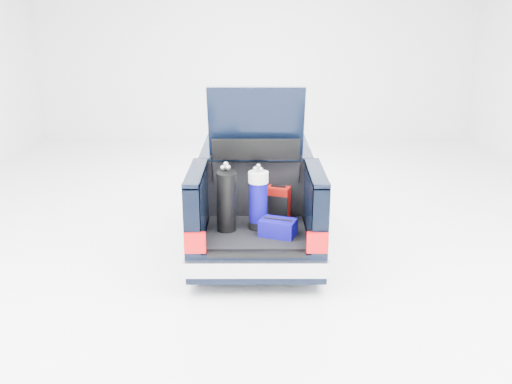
{
  "coord_description": "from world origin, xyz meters",
  "views": [
    {
      "loc": [
        -0.01,
        -8.18,
        3.31
      ],
      "look_at": [
        0.0,
        -0.5,
        0.83
      ],
      "focal_mm": 38.0,
      "sensor_mm": 36.0,
      "label": 1
    }
  ],
  "objects_px": {
    "red_suitcase": "(278,204)",
    "blue_duffel": "(278,228)",
    "car": "(256,189)",
    "black_golf_bag": "(226,201)",
    "blue_golf_bag": "(258,200)"
  },
  "relations": [
    {
      "from": "car",
      "to": "blue_golf_bag",
      "type": "xyz_separation_m",
      "value": [
        0.03,
        -1.48,
        0.33
      ]
    },
    {
      "from": "red_suitcase",
      "to": "blue_duffel",
      "type": "bearing_deg",
      "value": -74.75
    },
    {
      "from": "car",
      "to": "blue_golf_bag",
      "type": "distance_m",
      "value": 1.52
    },
    {
      "from": "black_golf_bag",
      "to": "blue_duffel",
      "type": "bearing_deg",
      "value": -21.42
    },
    {
      "from": "car",
      "to": "black_golf_bag",
      "type": "xyz_separation_m",
      "value": [
        -0.39,
        -1.6,
        0.35
      ]
    },
    {
      "from": "car",
      "to": "blue_golf_bag",
      "type": "height_order",
      "value": "car"
    },
    {
      "from": "red_suitcase",
      "to": "blue_golf_bag",
      "type": "xyz_separation_m",
      "value": [
        -0.28,
        -0.29,
        0.16
      ]
    },
    {
      "from": "black_golf_bag",
      "to": "blue_duffel",
      "type": "distance_m",
      "value": 0.75
    },
    {
      "from": "car",
      "to": "black_golf_bag",
      "type": "relative_size",
      "value": 4.96
    },
    {
      "from": "red_suitcase",
      "to": "blue_golf_bag",
      "type": "distance_m",
      "value": 0.43
    },
    {
      "from": "black_golf_bag",
      "to": "blue_golf_bag",
      "type": "bearing_deg",
      "value": 6.19
    },
    {
      "from": "blue_golf_bag",
      "to": "car",
      "type": "bearing_deg",
      "value": 102.04
    },
    {
      "from": "black_golf_bag",
      "to": "blue_duffel",
      "type": "xyz_separation_m",
      "value": [
        0.67,
        -0.14,
        -0.31
      ]
    },
    {
      "from": "car",
      "to": "black_golf_bag",
      "type": "bearing_deg",
      "value": -103.61
    },
    {
      "from": "red_suitcase",
      "to": "black_golf_bag",
      "type": "bearing_deg",
      "value": -131.62
    }
  ]
}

